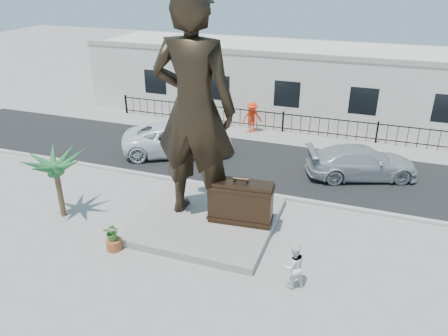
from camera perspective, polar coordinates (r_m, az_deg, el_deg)
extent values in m
plane|color=#9E9991|center=(16.35, -2.38, -10.16)|extent=(100.00, 100.00, 0.00)
cube|color=black|center=(22.99, 5.01, 0.82)|extent=(40.00, 7.00, 0.01)
cube|color=#A5A399|center=(19.93, 2.41, -2.95)|extent=(40.00, 0.25, 0.12)
cube|color=#9E9991|center=(26.59, 7.25, 4.17)|extent=(40.00, 2.50, 0.02)
cube|color=gray|center=(17.58, -2.10, -6.78)|extent=(5.20, 5.20, 0.30)
cube|color=black|center=(27.12, 7.70, 5.90)|extent=(22.00, 0.10, 1.20)
cube|color=silver|center=(30.64, 9.61, 11.14)|extent=(28.00, 7.00, 4.40)
imported|color=black|center=(16.10, -3.92, 7.66)|extent=(3.19, 2.12, 8.64)
cube|color=black|center=(16.76, 2.18, -4.49)|extent=(2.49, 0.98, 1.71)
imported|color=white|center=(14.27, 9.06, -12.52)|extent=(0.98, 0.93, 1.59)
imported|color=white|center=(23.79, -6.06, 3.78)|extent=(6.44, 4.83, 1.63)
imported|color=#A5A7AA|center=(22.02, 17.55, 0.73)|extent=(5.67, 3.84, 1.53)
imported|color=#FF320D|center=(26.71, 3.71, 6.60)|extent=(1.41, 1.24, 1.89)
cylinder|color=#9B4D29|center=(16.56, -14.18, -9.66)|extent=(0.56, 0.56, 0.40)
imported|color=#376E24|center=(16.27, -14.37, -8.12)|extent=(0.72, 0.67, 0.66)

